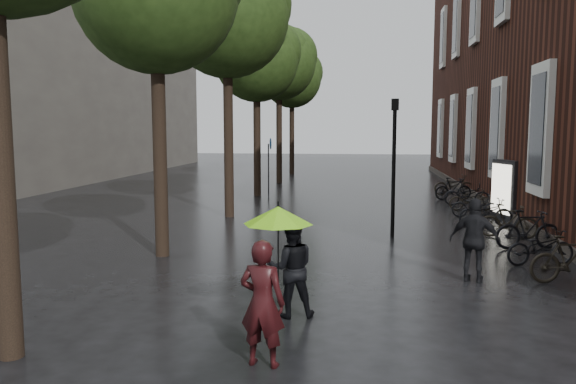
% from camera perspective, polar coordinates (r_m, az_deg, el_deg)
% --- Properties ---
extents(bg_building, '(16.00, 30.00, 14.00)m').
position_cam_1_polar(bg_building, '(40.73, -26.77, 11.44)').
color(bg_building, '#47423D').
rests_on(bg_building, ground).
extents(street_trees, '(4.33, 34.03, 8.91)m').
position_cam_1_polar(street_trees, '(22.29, -4.60, 15.03)').
color(street_trees, black).
rests_on(street_trees, ground).
extents(person_burgundy, '(0.66, 0.49, 1.65)m').
position_cam_1_polar(person_burgundy, '(7.29, -2.62, -11.21)').
color(person_burgundy, black).
rests_on(person_burgundy, ground).
extents(person_black, '(0.89, 0.77, 1.59)m').
position_cam_1_polar(person_black, '(9.12, 0.31, -7.74)').
color(person_black, black).
rests_on(person_black, ground).
extents(lime_umbrella, '(1.02, 1.02, 1.50)m').
position_cam_1_polar(lime_umbrella, '(8.04, -1.01, -2.39)').
color(lime_umbrella, black).
rests_on(lime_umbrella, ground).
extents(pedestrian_walking, '(1.06, 0.70, 1.67)m').
position_cam_1_polar(pedestrian_walking, '(11.73, 18.46, -4.67)').
color(pedestrian_walking, black).
rests_on(pedestrian_walking, ground).
extents(parked_bicycles, '(2.10, 15.46, 1.01)m').
position_cam_1_polar(parked_bicycles, '(19.60, 19.26, -1.42)').
color(parked_bicycles, black).
rests_on(parked_bicycles, ground).
extents(ad_lightbox, '(0.30, 1.32, 1.99)m').
position_cam_1_polar(ad_lightbox, '(19.80, 21.22, 0.17)').
color(ad_lightbox, black).
rests_on(ad_lightbox, ground).
extents(lamp_post, '(0.20, 0.20, 3.83)m').
position_cam_1_polar(lamp_post, '(15.75, 10.72, 3.82)').
color(lamp_post, black).
rests_on(lamp_post, ground).
extents(cycle_sign, '(0.14, 0.47, 2.59)m').
position_cam_1_polar(cycle_sign, '(24.40, -1.90, 3.41)').
color(cycle_sign, '#262628').
rests_on(cycle_sign, ground).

